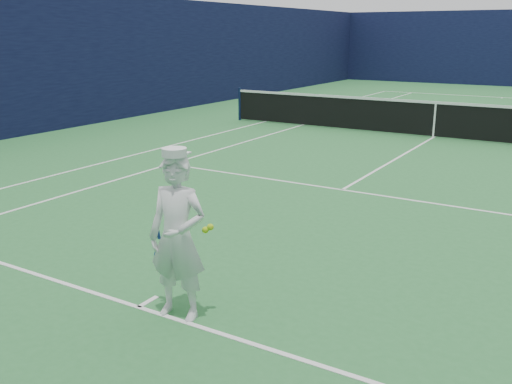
% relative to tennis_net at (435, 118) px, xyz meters
% --- Properties ---
extents(ground, '(80.00, 80.00, 0.00)m').
position_rel_tennis_net_xyz_m(ground, '(0.00, 0.00, -0.55)').
color(ground, '#2B7237').
rests_on(ground, ground).
extents(court_markings, '(11.03, 23.83, 0.01)m').
position_rel_tennis_net_xyz_m(court_markings, '(0.00, 0.00, -0.55)').
color(court_markings, white).
rests_on(court_markings, ground).
extents(windscreen_fence, '(20.12, 36.12, 4.00)m').
position_rel_tennis_net_xyz_m(windscreen_fence, '(0.00, 0.00, 1.45)').
color(windscreen_fence, '#0E1234').
rests_on(windscreen_fence, ground).
extents(tennis_net, '(12.88, 0.09, 1.07)m').
position_rel_tennis_net_xyz_m(tennis_net, '(0.00, 0.00, 0.00)').
color(tennis_net, '#141E4C').
rests_on(tennis_net, ground).
extents(tennis_player, '(0.80, 0.50, 1.76)m').
position_rel_tennis_net_xyz_m(tennis_player, '(0.49, -11.78, 0.30)').
color(tennis_player, white).
rests_on(tennis_player, ground).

